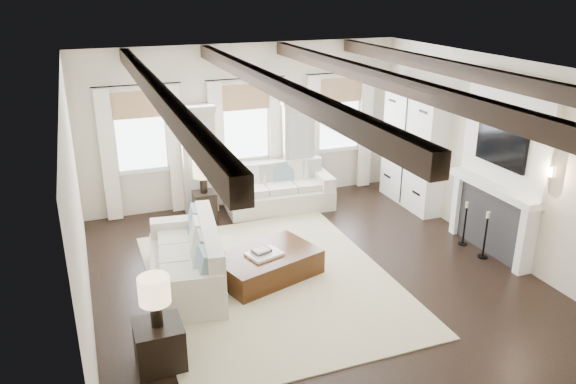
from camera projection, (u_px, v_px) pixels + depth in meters
name	position (u px, v px, depth m)	size (l,w,h in m)	color
ground	(319.00, 284.00, 8.50)	(7.50, 7.50, 0.00)	black
room_shell	(341.00, 144.00, 8.87)	(6.54, 7.54, 3.22)	beige
area_rug	(272.00, 281.00, 8.56)	(3.53, 4.51, 0.02)	beige
sofa_back	(278.00, 190.00, 11.26)	(2.15, 1.07, 0.90)	silver
sofa_left	(189.00, 262.00, 8.35)	(1.26, 2.30, 0.94)	silver
ottoman	(267.00, 265.00, 8.64)	(1.54, 0.96, 0.40)	black
tray	(264.00, 254.00, 8.50)	(0.50, 0.38, 0.04)	white
book_lower	(261.00, 251.00, 8.52)	(0.26, 0.20, 0.04)	#262628
book_upper	(261.00, 250.00, 8.45)	(0.22, 0.17, 0.03)	beige
side_table_front	(159.00, 345.00, 6.62)	(0.56, 0.56, 0.56)	black
lamp_front	(154.00, 293.00, 6.37)	(0.36, 0.36, 0.63)	black
side_table_back	(205.00, 207.00, 10.58)	(0.40, 0.40, 0.60)	black
lamp_back	(203.00, 171.00, 10.32)	(0.36, 0.36, 0.62)	black
candlestick_near	(485.00, 239.00, 9.20)	(0.17, 0.17, 0.82)	black
candlestick_far	(465.00, 227.00, 9.67)	(0.16, 0.16, 0.79)	black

